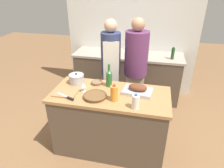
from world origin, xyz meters
TOP-DOWN VIEW (x-y plane):
  - ground_plane at (0.00, 0.00)m, footprint 12.00×12.00m
  - kitchen_island at (0.00, 0.00)m, footprint 1.49×0.70m
  - back_counter at (0.00, 1.49)m, footprint 2.07×0.60m
  - back_wall at (0.00, 1.84)m, footprint 2.57×0.10m
  - roasting_pan at (0.33, 0.09)m, footprint 0.38×0.28m
  - wicker_basket at (-0.16, -0.14)m, footprint 0.29×0.29m
  - cutting_board at (-0.55, -0.14)m, footprint 0.29×0.20m
  - stock_pot at (-0.51, 0.18)m, footprint 0.20×0.20m
  - mixing_bowl at (-0.24, 0.21)m, footprint 0.15×0.15m
  - juice_jug at (0.08, -0.15)m, footprint 0.09×0.09m
  - milk_jug at (0.34, -0.25)m, footprint 0.08×0.08m
  - wine_bottle_green at (-0.06, 0.19)m, footprint 0.08×0.08m
  - wine_glass_left at (-0.35, -0.02)m, footprint 0.07×0.07m
  - knife_chef at (-0.50, -0.22)m, footprint 0.27×0.13m
  - condiment_bottle_tall at (-0.24, 1.58)m, footprint 0.05×0.05m
  - condiment_bottle_short at (0.81, 1.40)m, footprint 0.06×0.06m
  - person_cook_aproned at (-0.16, 0.75)m, footprint 0.30×0.33m
  - person_cook_guest at (0.23, 0.80)m, footprint 0.36×0.36m

SIDE VIEW (x-z plane):
  - ground_plane at x=0.00m, z-range 0.00..0.00m
  - kitchen_island at x=0.00m, z-range 0.00..0.88m
  - back_counter at x=0.00m, z-range 0.00..0.90m
  - cutting_board at x=-0.55m, z-range 0.88..0.90m
  - knife_chef at x=-0.50m, z-range 0.90..0.91m
  - mixing_bowl at x=-0.24m, z-range 0.88..0.93m
  - wicker_basket at x=-0.16m, z-range 0.88..0.93m
  - roasting_pan at x=0.33m, z-range 0.87..0.99m
  - person_cook_aproned at x=-0.16m, z-range 0.10..1.76m
  - person_cook_guest at x=0.23m, z-range 0.09..1.78m
  - stock_pot at x=-0.51m, z-range 0.87..1.02m
  - condiment_bottle_tall at x=-0.24m, z-range 0.89..1.03m
  - milk_jug at x=0.34m, z-range 0.87..1.05m
  - wine_glass_left at x=-0.35m, z-range 0.90..1.02m
  - juice_jug at x=0.08m, z-range 0.87..1.08m
  - condiment_bottle_short at x=0.81m, z-range 0.89..1.10m
  - wine_bottle_green at x=-0.06m, z-range 0.85..1.16m
  - back_wall at x=0.00m, z-range 0.00..2.55m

